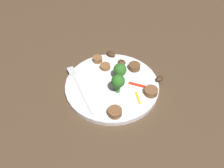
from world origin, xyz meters
TOP-DOWN VIEW (x-y plane):
  - ground_plane at (0.00, 0.00)m, footprint 1.40×1.40m
  - plate at (0.00, 0.00)m, footprint 0.25×0.25m
  - fork at (0.06, 0.06)m, footprint 0.17×0.09m
  - broccoli_floret_0 at (-0.03, 0.01)m, footprint 0.03×0.03m
  - broccoli_floret_1 at (-0.00, -0.03)m, footprint 0.03×0.03m
  - sausage_slice_0 at (-0.10, -0.04)m, footprint 0.04×0.04m
  - sausage_slice_1 at (0.06, -0.03)m, footprint 0.04×0.04m
  - sausage_slice_2 at (-0.01, -0.09)m, footprint 0.04×0.04m
  - sausage_slice_3 at (0.09, -0.04)m, footprint 0.03×0.03m
  - sausage_slice_4 at (-0.07, 0.07)m, footprint 0.04×0.04m
  - mushroom_0 at (0.03, -0.08)m, footprint 0.03×0.02m
  - mushroom_1 at (-0.09, -0.09)m, footprint 0.02×0.03m
  - mushroom_2 at (0.08, -0.08)m, footprint 0.03×0.02m
  - pepper_strip_0 at (-0.08, -0.01)m, footprint 0.03×0.03m
  - pepper_strip_1 at (-0.06, -0.04)m, footprint 0.06×0.03m

SIDE VIEW (x-z plane):
  - ground_plane at x=0.00m, z-range 0.00..0.00m
  - plate at x=0.00m, z-range 0.00..0.01m
  - pepper_strip_0 at x=-0.08m, z-range 0.01..0.02m
  - pepper_strip_1 at x=-0.06m, z-range 0.01..0.02m
  - fork at x=0.06m, z-range 0.01..0.02m
  - mushroom_0 at x=0.03m, z-range 0.01..0.02m
  - sausage_slice_1 at x=0.06m, z-range 0.01..0.02m
  - mushroom_1 at x=-0.09m, z-range 0.01..0.02m
  - mushroom_2 at x=0.08m, z-range 0.01..0.03m
  - sausage_slice_3 at x=0.09m, z-range 0.01..0.03m
  - sausage_slice_4 at x=-0.07m, z-range 0.01..0.03m
  - sausage_slice_0 at x=-0.10m, z-range 0.01..0.03m
  - sausage_slice_2 at x=-0.01m, z-range 0.01..0.03m
  - broccoli_floret_1 at x=0.00m, z-range 0.02..0.06m
  - broccoli_floret_0 at x=-0.03m, z-range 0.02..0.08m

